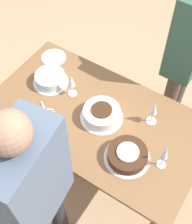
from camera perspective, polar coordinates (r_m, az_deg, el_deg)
ground_plane at (r=2.73m, az=-0.00°, el=-9.59°), size 12.00×12.00×0.00m
dining_table at (r=2.19m, az=-0.00°, el=-2.51°), size 1.47×0.83×0.73m
cake_center_white at (r=2.06m, az=1.04°, el=-0.34°), size 0.29×0.29×0.09m
cake_front_chocolate at (r=1.91m, az=5.76°, el=-7.84°), size 0.29×0.29×0.08m
cake_back_decorated at (r=2.28m, az=-8.35°, el=6.01°), size 0.26×0.26×0.08m
wine_glass_near at (r=1.83m, az=12.52°, el=-7.44°), size 0.06×0.06×0.21m
wine_glass_far at (r=2.00m, az=10.55°, el=0.43°), size 0.07×0.07×0.20m
wine_glass_extra at (r=2.13m, az=-4.53°, el=5.50°), size 0.07×0.07×0.18m
dessert_plate_left at (r=2.47m, az=-7.75°, el=9.85°), size 0.19×0.19×0.01m
fork_pile at (r=2.14m, az=-9.67°, el=0.06°), size 0.20×0.13×0.02m
person_cutting at (r=1.63m, az=-11.36°, el=-13.95°), size 0.27×0.42×1.60m
person_watching at (r=2.34m, az=16.77°, el=11.42°), size 0.23×0.40×1.55m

